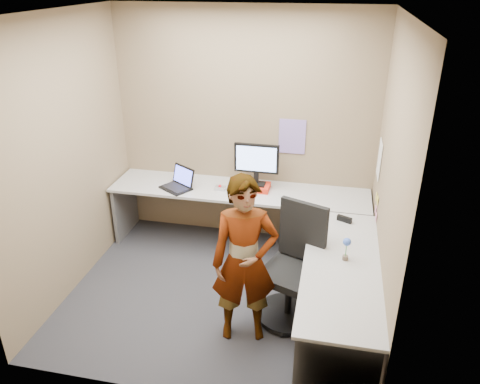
% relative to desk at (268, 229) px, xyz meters
% --- Properties ---
extents(ground, '(3.00, 3.00, 0.00)m').
position_rel_desk_xyz_m(ground, '(-0.44, -0.39, -0.59)').
color(ground, '#28282E').
rests_on(ground, ground).
extents(wall_back, '(3.00, 0.00, 3.00)m').
position_rel_desk_xyz_m(wall_back, '(-0.44, 0.91, 0.76)').
color(wall_back, '#756448').
rests_on(wall_back, ground).
extents(wall_right, '(0.00, 2.70, 2.70)m').
position_rel_desk_xyz_m(wall_right, '(1.06, -0.39, 0.76)').
color(wall_right, '#756448').
rests_on(wall_right, ground).
extents(wall_left, '(0.00, 2.70, 2.70)m').
position_rel_desk_xyz_m(wall_left, '(-1.94, -0.39, 0.76)').
color(wall_left, '#756448').
rests_on(wall_left, ground).
extents(ceiling, '(3.00, 3.00, 0.00)m').
position_rel_desk_xyz_m(ceiling, '(-0.44, -0.39, 2.11)').
color(ceiling, white).
rests_on(ceiling, wall_back).
extents(desk, '(2.98, 2.58, 0.73)m').
position_rel_desk_xyz_m(desk, '(0.00, 0.00, 0.00)').
color(desk, '#A5A5A5').
rests_on(desk, ground).
extents(paper_ream, '(0.32, 0.23, 0.06)m').
position_rel_desk_xyz_m(paper_ream, '(-0.25, 0.63, 0.17)').
color(paper_ream, red).
rests_on(paper_ream, desk).
extents(monitor, '(0.50, 0.15, 0.48)m').
position_rel_desk_xyz_m(monitor, '(-0.25, 0.65, 0.49)').
color(monitor, black).
rests_on(monitor, paper_ream).
extents(laptop, '(0.43, 0.42, 0.24)m').
position_rel_desk_xyz_m(laptop, '(-1.12, 0.50, 0.20)').
color(laptop, black).
rests_on(laptop, desk).
extents(trackball_mouse, '(0.12, 0.08, 0.07)m').
position_rel_desk_xyz_m(trackball_mouse, '(-0.64, 0.53, 0.17)').
color(trackball_mouse, '#B7B7BC').
rests_on(trackball_mouse, desk).
extents(origami, '(0.10, 0.10, 0.06)m').
position_rel_desk_xyz_m(origami, '(-0.37, 0.39, 0.17)').
color(origami, white).
rests_on(origami, desk).
extents(stapler, '(0.15, 0.10, 0.05)m').
position_rel_desk_xyz_m(stapler, '(0.75, 0.07, 0.17)').
color(stapler, black).
rests_on(stapler, desk).
extents(flower, '(0.07, 0.07, 0.22)m').
position_rel_desk_xyz_m(flower, '(0.77, -0.63, 0.28)').
color(flower, brown).
rests_on(flower, desk).
extents(calendar_purple, '(0.30, 0.01, 0.40)m').
position_rel_desk_xyz_m(calendar_purple, '(0.11, 0.90, 0.71)').
color(calendar_purple, '#846BB7').
rests_on(calendar_purple, wall_back).
extents(calendar_white, '(0.01, 0.28, 0.38)m').
position_rel_desk_xyz_m(calendar_white, '(1.05, 0.51, 0.66)').
color(calendar_white, white).
rests_on(calendar_white, wall_right).
extents(sticky_note_a, '(0.01, 0.07, 0.07)m').
position_rel_desk_xyz_m(sticky_note_a, '(1.05, 0.16, 0.36)').
color(sticky_note_a, '#F2E059').
rests_on(sticky_note_a, wall_right).
extents(sticky_note_b, '(0.01, 0.07, 0.07)m').
position_rel_desk_xyz_m(sticky_note_b, '(1.05, 0.21, 0.23)').
color(sticky_note_b, pink).
rests_on(sticky_note_b, wall_right).
extents(sticky_note_c, '(0.01, 0.07, 0.07)m').
position_rel_desk_xyz_m(sticky_note_c, '(1.05, 0.09, 0.21)').
color(sticky_note_c, pink).
rests_on(sticky_note_c, wall_right).
extents(sticky_note_d, '(0.01, 0.07, 0.07)m').
position_rel_desk_xyz_m(sticky_note_d, '(1.05, 0.31, 0.33)').
color(sticky_note_d, '#F2E059').
rests_on(sticky_note_d, wall_right).
extents(office_chair, '(0.64, 0.64, 1.11)m').
position_rel_desk_xyz_m(office_chair, '(0.32, -0.54, -0.14)').
color(office_chair, black).
rests_on(office_chair, ground).
extents(person, '(0.64, 0.49, 1.55)m').
position_rel_desk_xyz_m(person, '(-0.07, -0.90, 0.18)').
color(person, '#999399').
rests_on(person, ground).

